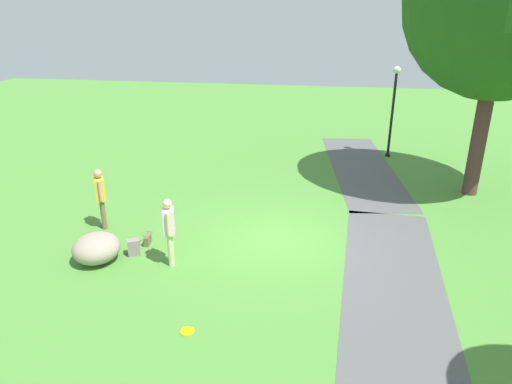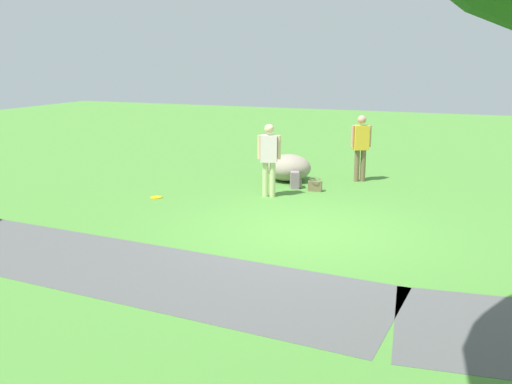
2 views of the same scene
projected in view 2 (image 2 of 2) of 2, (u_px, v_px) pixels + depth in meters
ground_plane at (304, 233)px, 10.27m from camera, size 48.00×48.00×0.00m
footpath_segment_mid at (126, 268)px, 8.57m from camera, size 8.11×2.59×0.01m
lawn_boulder at (289, 168)px, 14.50m from camera, size 1.25×1.22×0.68m
woman_with_handbag at (269, 155)px, 12.72m from camera, size 0.50×0.33×1.64m
man_near_boulder at (361, 143)px, 14.31m from camera, size 0.46×0.39×1.66m
handbag_on_grass at (315, 185)px, 13.41m from camera, size 0.33×0.30×0.31m
backpack_by_boulder at (295, 180)px, 13.72m from camera, size 0.33×0.34×0.40m
frisbee_on_grass at (156, 197)px, 12.83m from camera, size 0.26×0.26×0.02m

